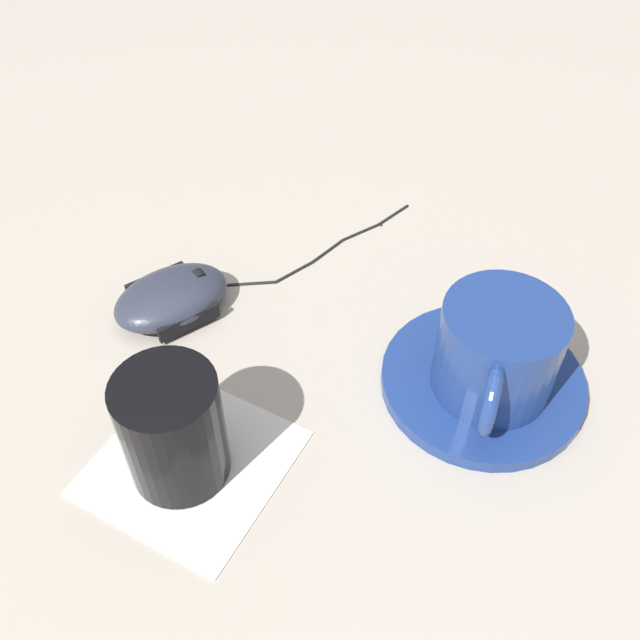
{
  "coord_description": "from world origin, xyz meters",
  "views": [
    {
      "loc": [
        -0.08,
        0.3,
        0.42
      ],
      "look_at": [
        0.02,
        -0.06,
        0.03
      ],
      "focal_mm": 40.0,
      "sensor_mm": 36.0,
      "label": 1
    }
  ],
  "objects_px": {
    "computer_mouse": "(171,297)",
    "drinking_glass": "(173,429)",
    "saucer": "(482,381)",
    "coffee_cup": "(497,352)"
  },
  "relations": [
    {
      "from": "saucer",
      "to": "computer_mouse",
      "type": "distance_m",
      "value": 0.26
    },
    {
      "from": "saucer",
      "to": "drinking_glass",
      "type": "relative_size",
      "value": 1.76
    },
    {
      "from": "coffee_cup",
      "to": "computer_mouse",
      "type": "relative_size",
      "value": 1.02
    },
    {
      "from": "computer_mouse",
      "to": "drinking_glass",
      "type": "height_order",
      "value": "drinking_glass"
    },
    {
      "from": "saucer",
      "to": "drinking_glass",
      "type": "height_order",
      "value": "drinking_glass"
    },
    {
      "from": "computer_mouse",
      "to": "drinking_glass",
      "type": "xyz_separation_m",
      "value": [
        -0.07,
        0.14,
        0.03
      ]
    },
    {
      "from": "saucer",
      "to": "coffee_cup",
      "type": "xyz_separation_m",
      "value": [
        -0.0,
        0.01,
        0.04
      ]
    },
    {
      "from": "coffee_cup",
      "to": "drinking_glass",
      "type": "distance_m",
      "value": 0.23
    },
    {
      "from": "saucer",
      "to": "coffee_cup",
      "type": "distance_m",
      "value": 0.04
    },
    {
      "from": "saucer",
      "to": "coffee_cup",
      "type": "relative_size",
      "value": 1.28
    }
  ]
}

